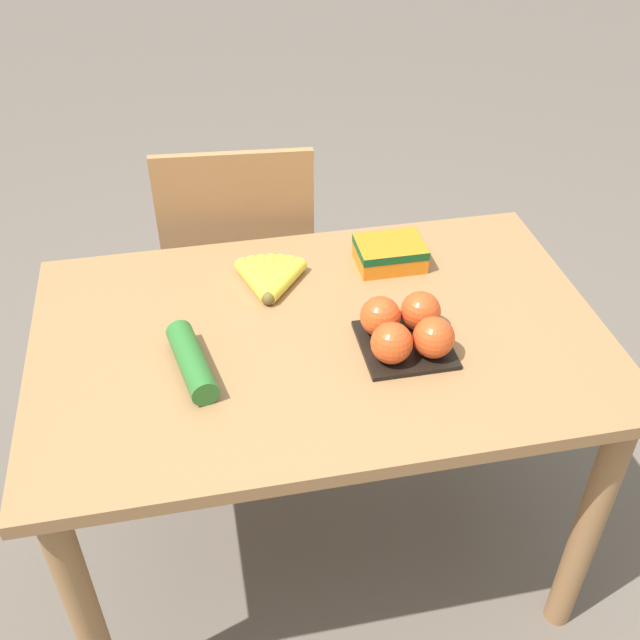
% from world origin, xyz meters
% --- Properties ---
extents(ground_plane, '(12.00, 12.00, 0.00)m').
position_xyz_m(ground_plane, '(0.00, 0.00, 0.00)').
color(ground_plane, '#665B51').
extents(dining_table, '(1.17, 0.75, 0.72)m').
position_xyz_m(dining_table, '(0.00, 0.00, 0.61)').
color(dining_table, '#9E7044').
rests_on(dining_table, ground_plane).
extents(chair, '(0.45, 0.44, 0.91)m').
position_xyz_m(chair, '(-0.11, 0.58, 0.48)').
color(chair, '#A87547').
rests_on(chair, ground_plane).
extents(banana_bunch, '(0.16, 0.16, 0.03)m').
position_xyz_m(banana_bunch, '(-0.08, 0.18, 0.74)').
color(banana_bunch, brown).
rests_on(banana_bunch, dining_table).
extents(tomato_pack, '(0.18, 0.18, 0.09)m').
position_xyz_m(tomato_pack, '(0.16, -0.08, 0.77)').
color(tomato_pack, black).
rests_on(tomato_pack, dining_table).
extents(carrot_bag, '(0.15, 0.11, 0.06)m').
position_xyz_m(carrot_bag, '(0.20, 0.21, 0.76)').
color(carrot_bag, orange).
rests_on(carrot_bag, dining_table).
extents(cucumber_near, '(0.09, 0.21, 0.05)m').
position_xyz_m(cucumber_near, '(-0.26, -0.07, 0.75)').
color(cucumber_near, '#2D702D').
rests_on(cucumber_near, dining_table).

